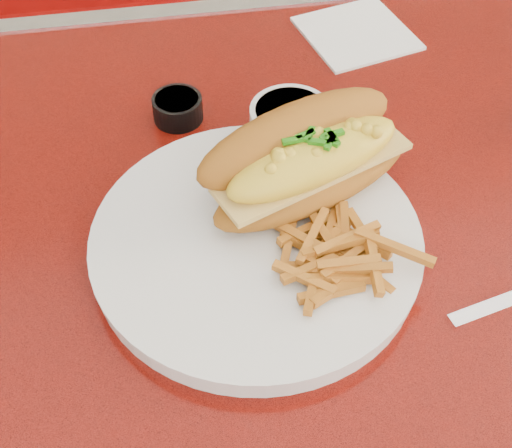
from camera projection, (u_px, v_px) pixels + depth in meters
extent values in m
cube|color=#B8170B|center=(394.00, 228.00, 0.72)|extent=(1.20, 0.80, 0.04)
cube|color=silver|center=(308.00, 11.00, 0.98)|extent=(1.22, 0.03, 0.04)
cylinder|color=silver|center=(355.00, 404.00, 1.00)|extent=(0.09, 0.09, 0.72)
cube|color=maroon|center=(259.00, 124.00, 1.62)|extent=(1.20, 0.50, 0.45)
cylinder|color=silver|center=(256.00, 245.00, 0.66)|extent=(0.34, 0.34, 0.02)
cylinder|color=silver|center=(256.00, 237.00, 0.66)|extent=(0.35, 0.35, 0.00)
ellipsoid|color=#A3601A|center=(312.00, 180.00, 0.68)|extent=(0.22, 0.15, 0.04)
cube|color=#DBB962|center=(313.00, 167.00, 0.66)|extent=(0.20, 0.12, 0.01)
ellipsoid|color=yellow|center=(314.00, 158.00, 0.65)|extent=(0.19, 0.12, 0.04)
ellipsoid|color=#A3601A|center=(296.00, 138.00, 0.67)|extent=(0.23, 0.15, 0.08)
cube|color=silver|center=(333.00, 219.00, 0.67)|extent=(0.07, 0.12, 0.00)
cube|color=silver|center=(279.00, 174.00, 0.71)|extent=(0.03, 0.04, 0.00)
cylinder|color=silver|center=(290.00, 127.00, 0.75)|extent=(0.11, 0.11, 0.05)
cylinder|color=black|center=(291.00, 112.00, 0.74)|extent=(0.09, 0.09, 0.01)
cylinder|color=black|center=(178.00, 108.00, 0.79)|extent=(0.06, 0.06, 0.03)
cylinder|color=#ED8B56|center=(177.00, 101.00, 0.78)|extent=(0.05, 0.05, 0.01)
cube|color=silver|center=(505.00, 301.00, 0.63)|extent=(0.11, 0.04, 0.00)
cube|color=white|center=(357.00, 33.00, 0.90)|extent=(0.15, 0.15, 0.00)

